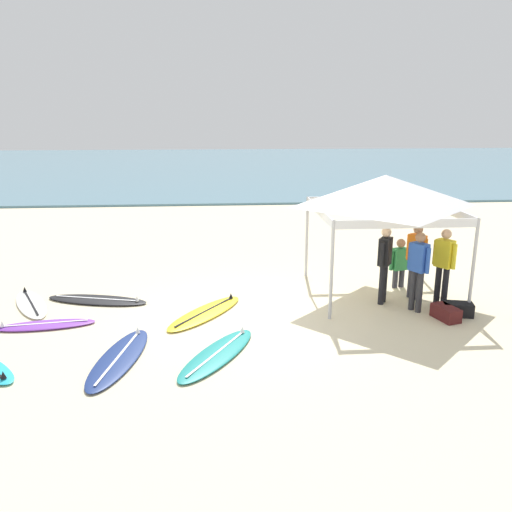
% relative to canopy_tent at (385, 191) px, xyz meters
% --- Properties ---
extents(ground_plane, '(80.00, 80.00, 0.00)m').
position_rel_canopy_tent_xyz_m(ground_plane, '(-3.14, -1.21, -2.39)').
color(ground_plane, beige).
extents(sea, '(80.00, 36.00, 0.10)m').
position_rel_canopy_tent_xyz_m(sea, '(-3.14, 30.11, -2.34)').
color(sea, '#568499').
rests_on(sea, ground).
extents(canopy_tent, '(3.05, 3.05, 2.75)m').
position_rel_canopy_tent_xyz_m(canopy_tent, '(0.00, 0.00, 0.00)').
color(canopy_tent, '#B7B7BC').
rests_on(canopy_tent, ground).
extents(surfboard_purple, '(1.95, 0.75, 0.19)m').
position_rel_canopy_tent_xyz_m(surfboard_purple, '(-7.16, -1.46, -2.35)').
color(surfboard_purple, purple).
rests_on(surfboard_purple, ground).
extents(surfboard_navy, '(1.07, 2.45, 0.19)m').
position_rel_canopy_tent_xyz_m(surfboard_navy, '(-5.44, -3.00, -2.35)').
color(surfboard_navy, navy).
rests_on(surfboard_navy, ground).
extents(surfboard_yellow, '(1.87, 2.24, 0.19)m').
position_rel_canopy_tent_xyz_m(surfboard_yellow, '(-4.00, -1.04, -2.35)').
color(surfboard_yellow, yellow).
rests_on(surfboard_yellow, ground).
extents(surfboard_white, '(1.42, 2.06, 0.19)m').
position_rel_canopy_tent_xyz_m(surfboard_white, '(-7.83, -0.23, -2.35)').
color(surfboard_white, white).
rests_on(surfboard_white, ground).
extents(surfboard_black, '(2.39, 1.16, 0.19)m').
position_rel_canopy_tent_xyz_m(surfboard_black, '(-6.43, -0.09, -2.35)').
color(surfboard_black, black).
rests_on(surfboard_black, ground).
extents(surfboard_teal, '(1.69, 2.30, 0.19)m').
position_rel_canopy_tent_xyz_m(surfboard_teal, '(-3.76, -2.98, -2.35)').
color(surfboard_teal, '#19847F').
rests_on(surfboard_teal, ground).
extents(person_black, '(0.38, 0.48, 1.71)m').
position_rel_canopy_tent_xyz_m(person_black, '(-0.12, -0.64, -1.40)').
color(person_black, black).
rests_on(person_black, ground).
extents(person_yellow, '(0.38, 0.48, 1.71)m').
position_rel_canopy_tent_xyz_m(person_yellow, '(1.09, -0.90, -1.40)').
color(person_yellow, black).
rests_on(person_yellow, ground).
extents(person_orange, '(0.37, 0.49, 1.71)m').
position_rel_canopy_tent_xyz_m(person_orange, '(0.68, -0.40, -1.40)').
color(person_orange, '#383842').
rests_on(person_orange, ground).
extents(person_blue, '(0.37, 0.49, 1.71)m').
position_rel_canopy_tent_xyz_m(person_blue, '(0.43, -1.16, -1.40)').
color(person_blue, '#2D2D33').
rests_on(person_blue, ground).
extents(person_green, '(0.53, 0.31, 1.20)m').
position_rel_canopy_tent_xyz_m(person_green, '(0.60, 0.37, -1.73)').
color(person_green, '#383842').
rests_on(person_green, ground).
extents(gear_bag_near_tent, '(0.47, 0.67, 0.28)m').
position_rel_canopy_tent_xyz_m(gear_bag_near_tent, '(0.88, -1.68, -2.25)').
color(gear_bag_near_tent, '#4C1919').
rests_on(gear_bag_near_tent, ground).
extents(gear_bag_by_pole, '(0.66, 0.45, 0.28)m').
position_rel_canopy_tent_xyz_m(gear_bag_by_pole, '(1.22, -1.49, -2.25)').
color(gear_bag_by_pole, black).
rests_on(gear_bag_by_pole, ground).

